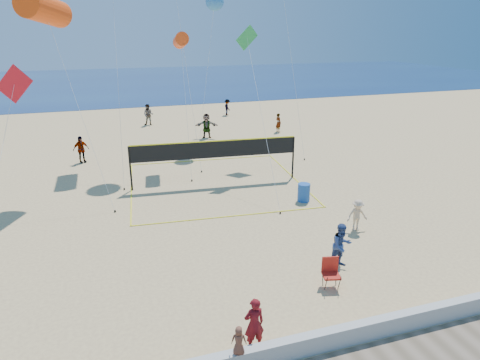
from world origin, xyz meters
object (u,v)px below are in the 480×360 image
object	(u,v)px
woman	(254,324)
volleyball_net	(215,154)
trash_barrel	(304,192)
camp_chair	(331,271)

from	to	relation	value
woman	volleyball_net	distance (m)	13.36
woman	trash_barrel	xyz separation A→B (m)	(6.01, 9.21, -0.33)
trash_barrel	woman	bearing A→B (deg)	-123.10
camp_chair	volleyball_net	xyz separation A→B (m)	(-1.08, 11.08, 1.13)
woman	camp_chair	size ratio (longest dim) A/B	1.36
woman	camp_chair	xyz separation A→B (m)	(3.49, 2.03, -0.20)
trash_barrel	volleyball_net	world-z (taller)	volleyball_net
camp_chair	volleyball_net	world-z (taller)	volleyball_net
camp_chair	volleyball_net	size ratio (longest dim) A/B	0.12
camp_chair	trash_barrel	size ratio (longest dim) A/B	1.26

